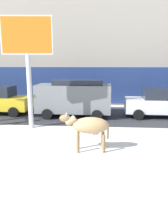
{
  "coord_description": "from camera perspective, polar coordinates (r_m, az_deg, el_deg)",
  "views": [
    {
      "loc": [
        1.27,
        -6.97,
        3.37
      ],
      "look_at": [
        0.42,
        3.43,
        1.1
      ],
      "focal_mm": 36.77,
      "sensor_mm": 36.0,
      "label": 1
    }
  ],
  "objects": [
    {
      "name": "ground_plane",
      "position": [
        7.84,
        -5.24,
        -13.22
      ],
      "size": [
        120.0,
        120.0,
        0.0
      ],
      "primitive_type": "plane",
      "color": "white"
    },
    {
      "name": "road_strip",
      "position": [
        15.05,
        -0.3,
        -0.66
      ],
      "size": [
        60.0,
        5.6,
        0.01
      ],
      "primitive_type": "cube",
      "color": "#333338",
      "rests_on": "ground"
    },
    {
      "name": "building_facade",
      "position": [
        21.43,
        1.29,
        20.61
      ],
      "size": [
        44.0,
        6.1,
        13.0
      ],
      "color": "#A39989",
      "rests_on": "ground"
    },
    {
      "name": "cow_tan",
      "position": [
        8.74,
        1.22,
        -3.51
      ],
      "size": [
        1.92,
        0.71,
        1.54
      ],
      "color": "tan",
      "rests_on": "ground"
    },
    {
      "name": "billboard",
      "position": [
        12.0,
        -13.95,
        16.43
      ],
      "size": [
        2.53,
        0.46,
        5.56
      ],
      "color": "silver",
      "rests_on": "ground"
    },
    {
      "name": "car_grey_van",
      "position": [
        14.39,
        -2.45,
        3.75
      ],
      "size": [
        4.63,
        2.18,
        2.32
      ],
      "color": "slate",
      "rests_on": "ground"
    },
    {
      "name": "car_white_sedan",
      "position": [
        14.99,
        18.23,
        2.19
      ],
      "size": [
        4.23,
        2.03,
        1.84
      ],
      "color": "white",
      "rests_on": "ground"
    },
    {
      "name": "pedestrian_near_billboard",
      "position": [
        17.52,
        1.16,
        4.09
      ],
      "size": [
        0.36,
        0.24,
        1.73
      ],
      "color": "#282833",
      "rests_on": "ground"
    }
  ]
}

